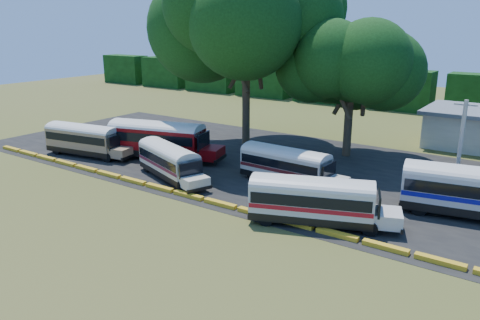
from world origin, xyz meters
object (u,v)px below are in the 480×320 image
Objects in this scene: bus_red at (159,137)px; bus_cream_west at (170,160)px; bus_beige at (85,138)px; tree_west at (246,16)px; bus_white_red at (315,198)px.

bus_cream_west is at bearing -53.69° from bus_red.
bus_beige reaches higher than bus_cream_west.
bus_red is at bearing 162.22° from bus_cream_west.
bus_white_red is at bearing -43.63° from tree_west.
bus_cream_west is at bearing -86.92° from tree_west.
bus_beige is 19.99m from tree_west.
tree_west reaches higher than bus_beige.
bus_red is 0.62× the size of tree_west.
bus_white_red is (19.13, -5.58, -0.33)m from bus_red.
bus_white_red is at bearing 13.69° from bus_cream_west.
bus_beige is 26.09m from bus_white_red.
bus_beige is at bearing -132.95° from tree_west.
bus_cream_west is (4.92, -3.88, -0.47)m from bus_red.
bus_red reaches higher than bus_cream_west.
bus_white_red is at bearing -31.67° from bus_red.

